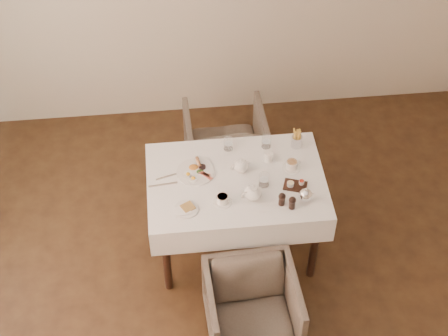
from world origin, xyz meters
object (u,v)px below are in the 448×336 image
teapot_centre (241,165)px  breakfast_plate (196,171)px  armchair_far (226,144)px  armchair_near (252,309)px  table (236,191)px

teapot_centre → breakfast_plate: bearing=163.5°
armchair_far → teapot_centre: 0.90m
armchair_far → breakfast_plate: breakfast_plate is taller
armchair_far → teapot_centre: size_ratio=4.54×
armchair_near → breakfast_plate: size_ratio=2.31×
table → armchair_near: bearing=-88.2°
table → teapot_centre: (0.05, 0.09, 0.18)m
table → armchair_far: size_ratio=1.87×
breakfast_plate → teapot_centre: bearing=11.6°
table → armchair_far: table is taller
table → teapot_centre: size_ratio=8.50×
table → armchair_far: (0.01, 0.83, -0.33)m
breakfast_plate → table: bearing=-5.3°
armchair_far → breakfast_plate: (-0.30, -0.73, 0.45)m
table → breakfast_plate: breakfast_plate is taller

